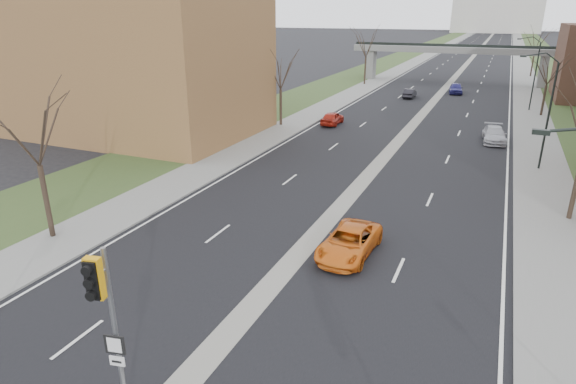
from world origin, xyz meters
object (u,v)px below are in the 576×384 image
Objects in this scene: car_right_near at (349,242)px; car_right_mid at (494,135)px; signal_pole_median at (105,307)px; car_left_far at (410,93)px; car_right_far at (456,88)px; car_left_near at (332,118)px.

car_right_near is 27.79m from car_right_mid.
car_right_near is (3.32, 12.80, -3.18)m from signal_pole_median.
car_right_far reaches higher than car_left_far.
car_left_near is 0.85× the size of car_right_mid.
car_right_far reaches higher than car_right_near.
car_left_far is (-2.60, 61.86, -3.23)m from signal_pole_median.
car_right_mid is (11.86, -21.90, 0.07)m from car_left_far.
signal_pole_median is 1.13× the size of car_right_mid.
car_right_far is at bearing -111.17° from car_left_near.
car_right_mid is at bearing -85.09° from car_right_far.
car_right_near is at bearing 96.85° from car_left_far.
car_right_near is 55.74m from car_right_far.
car_right_mid is at bearing 80.14° from car_right_near.
car_right_mid is (5.94, 27.15, 0.02)m from car_right_near.
car_right_mid is 29.26m from car_right_far.
signal_pole_median reaches higher than car_right_near.
car_left_far is (4.53, 20.90, -0.07)m from car_left_near.
signal_pole_median is 1.21× the size of car_right_far.
car_right_mid is at bearing 118.41° from car_left_far.
signal_pole_median is at bearing 92.38° from car_left_far.
car_right_near reaches higher than car_left_far.
car_left_far is at bearing 99.36° from car_right_near.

